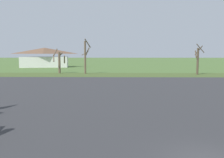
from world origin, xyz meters
The scene contains 6 objects.
asphalt_apron centered at (0.00, 16.00, 0.03)m, with size 105.15×53.34×0.05m, color #333335.
grass_verge_strip centered at (0.00, 48.68, 0.03)m, with size 165.15×12.00×0.06m, color #455928.
bare_tree_left_of_center centered at (-19.98, 53.34, 3.39)m, with size 3.76×3.66×6.64m.
bare_tree_center centered at (-12.70, 51.93, 4.70)m, with size 2.59×2.73×9.13m.
bare_tree_right_of_center centered at (15.80, 50.07, 3.81)m, with size 2.22×2.68×7.73m.
visitor_building centered at (-32.77, 83.28, 3.74)m, with size 19.60×11.86×7.58m.
Camera 1 is at (-4.39, -11.58, 5.33)m, focal length 39.06 mm.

